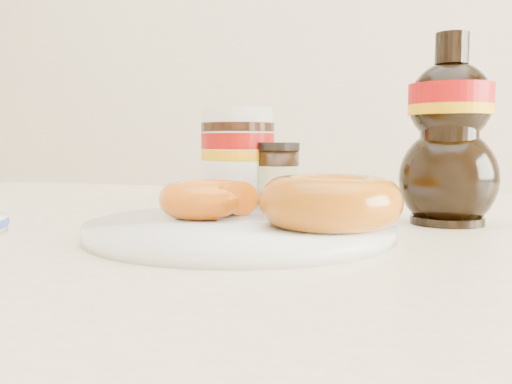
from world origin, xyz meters
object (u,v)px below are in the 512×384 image
(donut_whole, at_px, (330,202))
(dark_jar, at_px, (277,179))
(dining_table, at_px, (291,309))
(syrup_bottle, at_px, (450,130))
(plate, at_px, (240,228))
(donut_bitten, at_px, (209,199))
(nutella_jar, at_px, (238,156))

(donut_whole, height_order, dark_jar, dark_jar)
(dining_table, height_order, syrup_bottle, syrup_bottle)
(plate, xyz_separation_m, donut_whole, (0.08, -0.01, 0.03))
(donut_bitten, bearing_deg, dark_jar, 53.65)
(plate, height_order, syrup_bottle, syrup_bottle)
(plate, relative_size, nutella_jar, 2.19)
(donut_whole, bearing_deg, syrup_bottle, 55.38)
(nutella_jar, height_order, syrup_bottle, syrup_bottle)
(syrup_bottle, bearing_deg, donut_bitten, -153.94)
(donut_bitten, relative_size, nutella_jar, 0.76)
(donut_bitten, distance_m, syrup_bottle, 0.25)
(donut_bitten, xyz_separation_m, donut_whole, (0.12, -0.03, 0.00))
(donut_whole, height_order, syrup_bottle, syrup_bottle)
(dining_table, distance_m, plate, 0.12)
(syrup_bottle, bearing_deg, plate, -143.66)
(donut_bitten, xyz_separation_m, dark_jar, (0.03, 0.14, 0.01))
(plate, height_order, dark_jar, dark_jar)
(donut_whole, distance_m, nutella_jar, 0.23)
(syrup_bottle, bearing_deg, dining_table, -157.70)
(donut_whole, xyz_separation_m, dark_jar, (-0.09, 0.17, 0.01))
(dining_table, xyz_separation_m, plate, (-0.03, -0.07, 0.09))
(syrup_bottle, xyz_separation_m, dark_jar, (-0.19, 0.03, -0.05))
(donut_whole, bearing_deg, dining_table, 122.50)
(plate, bearing_deg, nutella_jar, 108.74)
(syrup_bottle, distance_m, dark_jar, 0.20)
(plate, distance_m, dark_jar, 0.17)
(donut_bitten, bearing_deg, dining_table, 9.47)
(donut_whole, relative_size, syrup_bottle, 0.62)
(dark_jar, bearing_deg, syrup_bottle, -10.23)
(dining_table, xyz_separation_m, dark_jar, (-0.04, 0.09, 0.12))
(dining_table, relative_size, donut_whole, 11.95)
(nutella_jar, relative_size, syrup_bottle, 0.65)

